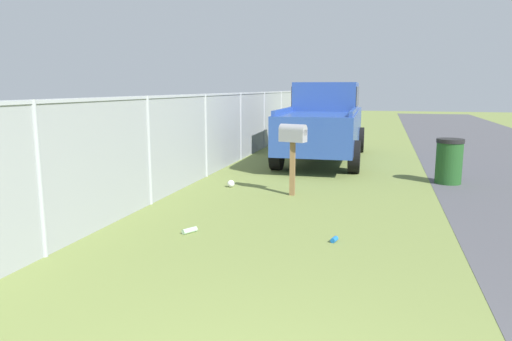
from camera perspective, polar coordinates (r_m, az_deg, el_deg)
mailbox at (r=8.54m, az=4.47°, el=3.84°), size 0.32×0.52×1.31m
pickup_truck at (r=13.11m, az=8.28°, el=6.19°), size 5.64×2.16×2.09m
trash_bin at (r=10.43m, az=22.29°, el=1.06°), size 0.55×0.55×0.92m
fence_section at (r=11.63m, az=-3.79°, el=5.18°), size 18.37×0.07×1.82m
litter_bag_by_mailbox at (r=9.37m, az=-3.05°, el=-1.60°), size 0.14×0.14×0.14m
litter_can_near_hydrant at (r=6.18m, az=9.44°, el=-8.22°), size 0.13×0.10×0.07m
litter_bottle_far_scatter at (r=6.52m, az=-8.03°, el=-7.18°), size 0.23×0.17×0.07m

